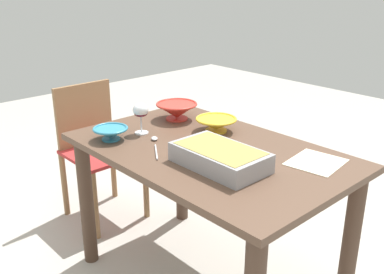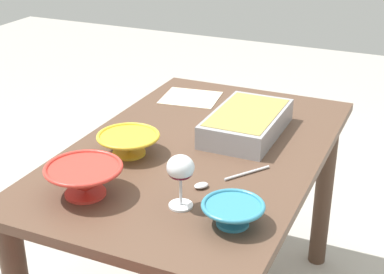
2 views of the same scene
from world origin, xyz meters
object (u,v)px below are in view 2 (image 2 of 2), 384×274
(casserole_dish, at_px, (247,122))
(mixing_bowl, at_px, (129,143))
(dining_table, at_px, (198,184))
(napkin, at_px, (191,98))
(serving_spoon, at_px, (218,181))
(small_bowl, at_px, (233,212))
(serving_bowl, at_px, (84,179))
(wine_glass, at_px, (181,171))

(casserole_dish, height_order, mixing_bowl, casserole_dish)
(dining_table, distance_m, mixing_bowl, 0.29)
(dining_table, relative_size, napkin, 5.63)
(casserole_dish, bearing_deg, napkin, 53.10)
(serving_spoon, bearing_deg, small_bowl, -148.55)
(small_bowl, bearing_deg, napkin, 30.97)
(dining_table, xyz_separation_m, small_bowl, (-0.38, -0.26, 0.17))
(small_bowl, relative_size, serving_bowl, 0.75)
(mixing_bowl, distance_m, napkin, 0.55)
(small_bowl, bearing_deg, casserole_dish, 15.74)
(dining_table, bearing_deg, mixing_bowl, 125.90)
(dining_table, height_order, wine_glass, wine_glass)
(napkin, bearing_deg, dining_table, -152.42)
(casserole_dish, bearing_deg, dining_table, 148.59)
(serving_spoon, height_order, napkin, serving_spoon)
(wine_glass, relative_size, small_bowl, 0.93)
(wine_glass, height_order, small_bowl, wine_glass)
(serving_bowl, xyz_separation_m, napkin, (0.83, 0.05, -0.05))
(mixing_bowl, height_order, small_bowl, mixing_bowl)
(serving_bowl, bearing_deg, wine_glass, -79.16)
(mixing_bowl, relative_size, napkin, 0.91)
(casserole_dish, height_order, serving_spoon, casserole_dish)
(serving_bowl, bearing_deg, mixing_bowl, 3.94)
(dining_table, xyz_separation_m, serving_bowl, (-0.41, 0.17, 0.18))
(small_bowl, height_order, serving_spoon, small_bowl)
(casserole_dish, distance_m, small_bowl, 0.58)
(small_bowl, xyz_separation_m, serving_bowl, (-0.03, 0.43, 0.01))
(serving_bowl, bearing_deg, serving_spoon, -55.73)
(wine_glass, xyz_separation_m, casserole_dish, (0.53, -0.00, -0.06))
(napkin, bearing_deg, wine_glass, -157.47)
(wine_glass, bearing_deg, dining_table, 16.18)
(mixing_bowl, bearing_deg, serving_spoon, -100.43)
(wine_glass, relative_size, casserole_dish, 0.40)
(wine_glass, height_order, mixing_bowl, wine_glass)
(small_bowl, xyz_separation_m, napkin, (0.80, 0.48, -0.03))
(wine_glass, xyz_separation_m, small_bowl, (-0.02, -0.16, -0.07))
(casserole_dish, height_order, serving_bowl, serving_bowl)
(wine_glass, distance_m, serving_spoon, 0.20)
(casserole_dish, distance_m, serving_bowl, 0.64)
(wine_glass, bearing_deg, napkin, 22.53)
(serving_spoon, distance_m, napkin, 0.71)
(casserole_dish, distance_m, napkin, 0.41)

